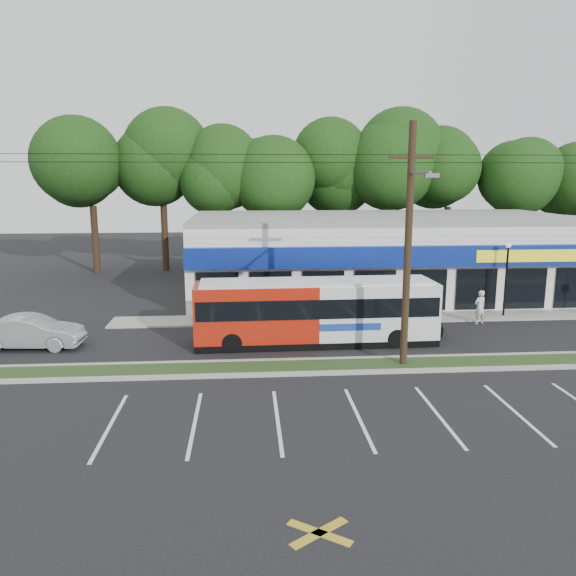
# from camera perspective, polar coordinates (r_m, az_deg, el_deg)

# --- Properties ---
(ground) EXTENTS (120.00, 120.00, 0.00)m
(ground) POSITION_cam_1_polar(r_m,az_deg,el_deg) (22.88, 4.95, -8.87)
(ground) COLOR black
(ground) RESTS_ON ground
(grass_strip) EXTENTS (40.00, 1.60, 0.12)m
(grass_strip) POSITION_cam_1_polar(r_m,az_deg,el_deg) (23.79, 4.57, -7.91)
(grass_strip) COLOR #223B18
(grass_strip) RESTS_ON ground
(curb_south) EXTENTS (40.00, 0.25, 0.14)m
(curb_south) POSITION_cam_1_polar(r_m,az_deg,el_deg) (23.00, 4.89, -8.58)
(curb_south) COLOR #9E9E93
(curb_south) RESTS_ON ground
(curb_north) EXTENTS (40.00, 0.25, 0.14)m
(curb_north) POSITION_cam_1_polar(r_m,az_deg,el_deg) (24.59, 4.26, -7.24)
(curb_north) COLOR #9E9E93
(curb_north) RESTS_ON ground
(sidewalk) EXTENTS (32.00, 2.20, 0.10)m
(sidewalk) POSITION_cam_1_polar(r_m,az_deg,el_deg) (32.34, 11.18, -2.93)
(sidewalk) COLOR #9E9E93
(sidewalk) RESTS_ON ground
(strip_mall) EXTENTS (25.00, 12.55, 5.30)m
(strip_mall) POSITION_cam_1_polar(r_m,az_deg,el_deg) (38.55, 9.34, 3.36)
(strip_mall) COLOR silver
(strip_mall) RESTS_ON ground
(utility_pole) EXTENTS (50.00, 2.77, 10.00)m
(utility_pole) POSITION_cam_1_polar(r_m,az_deg,el_deg) (23.15, 11.77, 4.96)
(utility_pole) COLOR black
(utility_pole) RESTS_ON ground
(lamp_post) EXTENTS (0.30, 0.30, 4.25)m
(lamp_post) POSITION_cam_1_polar(r_m,az_deg,el_deg) (33.74, 21.32, 1.64)
(lamp_post) COLOR black
(lamp_post) RESTS_ON ground
(tree_line) EXTENTS (46.76, 6.76, 11.83)m
(tree_line) POSITION_cam_1_polar(r_m,az_deg,el_deg) (47.80, 4.90, 11.90)
(tree_line) COLOR black
(tree_line) RESTS_ON ground
(metrobus) EXTENTS (11.50, 2.64, 3.08)m
(metrobus) POSITION_cam_1_polar(r_m,az_deg,el_deg) (26.64, 2.88, -2.27)
(metrobus) COLOR #AF1D0D
(metrobus) RESTS_ON ground
(car_dark) EXTENTS (4.55, 2.20, 1.50)m
(car_dark) POSITION_cam_1_polar(r_m,az_deg,el_deg) (28.65, 11.20, -3.33)
(car_dark) COLOR black
(car_dark) RESTS_ON ground
(car_silver) EXTENTS (4.75, 1.86, 1.54)m
(car_silver) POSITION_cam_1_polar(r_m,az_deg,el_deg) (28.70, -24.65, -4.09)
(car_silver) COLOR #93959A
(car_silver) RESTS_ON ground
(pedestrian_a) EXTENTS (0.78, 0.63, 1.86)m
(pedestrian_a) POSITION_cam_1_polar(r_m,az_deg,el_deg) (32.00, 18.92, -1.86)
(pedestrian_a) COLOR silver
(pedestrian_a) RESTS_ON ground
(pedestrian_b) EXTENTS (0.90, 0.76, 1.65)m
(pedestrian_b) POSITION_cam_1_polar(r_m,az_deg,el_deg) (28.73, 7.94, -3.02)
(pedestrian_b) COLOR beige
(pedestrian_b) RESTS_ON ground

